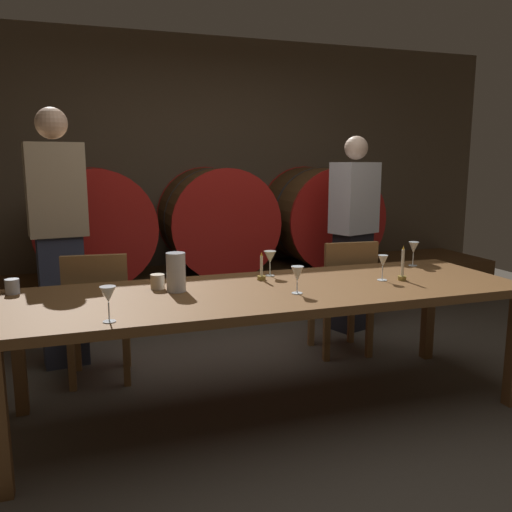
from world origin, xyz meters
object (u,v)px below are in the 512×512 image
object	(u,v)px
dining_table	(271,298)
cup_left	(12,286)
wine_barrel_right	(320,217)
candle_left	(261,273)
wine_glass_center	(270,258)
pitcher	(176,272)
candle_right	(402,271)
wine_glass_far_left	(108,296)
wine_barrel_center	(216,220)
chair_right	(344,292)
wine_glass_far_right	(414,248)
guest_left	(59,236)
wine_glass_right	(383,262)
wine_barrel_left	(95,225)
wine_glass_left	(297,275)
chair_left	(98,311)
cup_right	(158,282)
guest_right	(353,233)

from	to	relation	value
dining_table	cup_left	world-z (taller)	cup_left
wine_barrel_right	candle_left	world-z (taller)	wine_barrel_right
wine_glass_center	pitcher	bearing A→B (deg)	-161.61
candle_right	wine_glass_far_left	world-z (taller)	candle_right
wine_barrel_center	pitcher	distance (m)	2.05
wine_glass_far_left	pitcher	bearing A→B (deg)	50.25
chair_right	candle_left	size ratio (longest dim) A/B	5.05
wine_glass_far_left	wine_glass_center	xyz separation A→B (m)	(1.02, 0.68, -0.01)
chair_right	wine_barrel_center	bearing A→B (deg)	-59.38
wine_glass_center	wine_glass_far_right	bearing A→B (deg)	-0.76
guest_left	wine_glass_far_right	bearing A→B (deg)	152.25
dining_table	guest_left	distance (m)	1.65
candle_right	wine_glass_far_right	bearing A→B (deg)	47.55
dining_table	wine_glass_far_left	distance (m)	1.00
dining_table	candle_right	distance (m)	0.84
cup_left	wine_glass_right	bearing A→B (deg)	-9.85
wine_barrel_center	pitcher	size ratio (longest dim) A/B	4.49
chair_right	wine_barrel_left	bearing A→B (deg)	-32.84
pitcher	wine_glass_left	distance (m)	0.67
pitcher	cup_left	bearing A→B (deg)	164.84
cup_left	wine_glass_far_right	bearing A→B (deg)	-0.83
wine_barrel_center	dining_table	world-z (taller)	wine_barrel_center
chair_left	wine_barrel_center	bearing A→B (deg)	-125.30
wine_barrel_right	cup_left	bearing A→B (deg)	-147.59
dining_table	wine_glass_center	distance (m)	0.38
chair_right	wine_glass_far_left	bearing A→B (deg)	35.89
wine_glass_left	cup_right	size ratio (longest dim) A/B	1.82
candle_right	wine_glass_far_right	size ratio (longest dim) A/B	1.28
dining_table	chair_right	size ratio (longest dim) A/B	3.35
chair_right	wine_glass_center	bearing A→B (deg)	31.28
dining_table	cup_left	distance (m)	1.43
chair_right	wine_glass_far_right	size ratio (longest dim) A/B	5.24
wine_barrel_center	wine_glass_far_left	world-z (taller)	wine_barrel_center
wine_barrel_left	chair_left	bearing A→B (deg)	-92.13
candle_right	dining_table	bearing A→B (deg)	176.26
wine_barrel_center	wine_glass_center	bearing A→B (deg)	-92.85
wine_barrel_left	wine_glass_far_left	world-z (taller)	wine_barrel_left
wine_barrel_left	wine_glass_right	size ratio (longest dim) A/B	6.27
guest_right	wine_glass_left	xyz separation A→B (m)	(-1.10, -1.36, -0.00)
chair_right	wine_glass_center	xyz separation A→B (m)	(-0.72, -0.35, 0.36)
chair_right	wine_barrel_right	bearing A→B (deg)	-102.32
wine_barrel_right	chair_right	world-z (taller)	wine_barrel_right
candle_left	pitcher	xyz separation A→B (m)	(-0.54, -0.12, 0.06)
guest_right	candle_left	size ratio (longest dim) A/B	9.52
wine_glass_far_right	wine_glass_left	bearing A→B (deg)	-156.74
guest_right	wine_glass_center	distance (m)	1.40
wine_barrel_center	wine_glass_far_left	distance (m)	2.63
guest_left	guest_right	xyz separation A→B (m)	(2.35, 0.06, -0.09)
candle_right	cup_right	world-z (taller)	candle_right
wine_barrel_left	guest_left	world-z (taller)	guest_left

